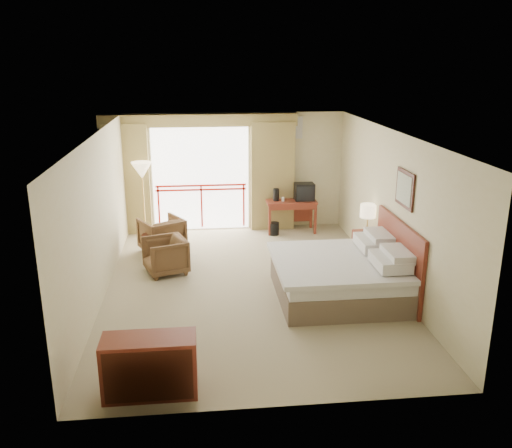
{
  "coord_description": "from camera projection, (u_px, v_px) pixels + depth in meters",
  "views": [
    {
      "loc": [
        -0.83,
        -8.83,
        3.89
      ],
      "look_at": [
        0.15,
        0.4,
        1.02
      ],
      "focal_mm": 38.0,
      "sensor_mm": 36.0,
      "label": 1
    }
  ],
  "objects": [
    {
      "name": "bed",
      "position": [
        342.0,
        276.0,
        9.09
      ],
      "size": [
        2.13,
        2.06,
        0.97
      ],
      "color": "brown",
      "rests_on": "floor"
    },
    {
      "name": "side_table",
      "position": [
        153.0,
        242.0,
        10.87
      ],
      "size": [
        0.45,
        0.45,
        0.49
      ],
      "rotation": [
        0.0,
        0.0,
        -0.33
      ],
      "color": "black",
      "rests_on": "floor"
    },
    {
      "name": "dresser",
      "position": [
        150.0,
        366.0,
        6.44
      ],
      "size": [
        1.12,
        0.47,
        0.74
      ],
      "rotation": [
        0.0,
        0.0,
        0.01
      ],
      "color": "maroon",
      "rests_on": "floor"
    },
    {
      "name": "wall_front",
      "position": [
        280.0,
        301.0,
        5.9
      ],
      "size": [
        5.0,
        0.0,
        5.0
      ],
      "primitive_type": "plane",
      "rotation": [
        -1.57,
        0.0,
        0.0
      ],
      "color": "beige",
      "rests_on": "ground"
    },
    {
      "name": "wall_right",
      "position": [
        391.0,
        209.0,
        9.48
      ],
      "size": [
        0.0,
        7.0,
        7.0
      ],
      "primitive_type": "plane",
      "rotation": [
        1.57,
        0.0,
        -1.57
      ],
      "color": "beige",
      "rests_on": "ground"
    },
    {
      "name": "curtain_left",
      "position": [
        127.0,
        180.0,
        12.19
      ],
      "size": [
        1.0,
        0.26,
        2.5
      ],
      "primitive_type": "cube",
      "color": "olive",
      "rests_on": "wall_back"
    },
    {
      "name": "curtain_right",
      "position": [
        272.0,
        176.0,
        12.52
      ],
      "size": [
        1.0,
        0.26,
        2.5
      ],
      "primitive_type": "cube",
      "color": "olive",
      "rests_on": "wall_back"
    },
    {
      "name": "floor",
      "position": [
        250.0,
        286.0,
        9.62
      ],
      "size": [
        7.0,
        7.0,
        0.0
      ],
      "primitive_type": "plane",
      "color": "gray",
      "rests_on": "ground"
    },
    {
      "name": "armchair_far",
      "position": [
        163.0,
        252.0,
        11.32
      ],
      "size": [
        1.08,
        1.09,
        0.73
      ],
      "primitive_type": "imported",
      "rotation": [
        0.0,
        0.0,
        -2.63
      ],
      "color": "#4E341F",
      "rests_on": "floor"
    },
    {
      "name": "balcony_door",
      "position": [
        201.0,
        179.0,
        12.49
      ],
      "size": [
        2.4,
        0.0,
        2.4
      ],
      "primitive_type": "plane",
      "rotation": [
        1.57,
        0.0,
        0.0
      ],
      "color": "white",
      "rests_on": "wall_back"
    },
    {
      "name": "table_lamp",
      "position": [
        368.0,
        211.0,
        10.4
      ],
      "size": [
        0.31,
        0.31,
        0.54
      ],
      "rotation": [
        0.0,
        0.0,
        -0.17
      ],
      "color": "tan",
      "rests_on": "nightstand"
    },
    {
      "name": "headboard",
      "position": [
        398.0,
        258.0,
        9.11
      ],
      "size": [
        0.06,
        2.1,
        1.3
      ],
      "primitive_type": "cube",
      "color": "maroon",
      "rests_on": "wall_right"
    },
    {
      "name": "tv",
      "position": [
        304.0,
        192.0,
        12.38
      ],
      "size": [
        0.44,
        0.35,
        0.4
      ],
      "rotation": [
        0.0,
        0.0,
        0.05
      ],
      "color": "black",
      "rests_on": "desk"
    },
    {
      "name": "hvac_vent",
      "position": [
        292.0,
        128.0,
        12.36
      ],
      "size": [
        0.5,
        0.04,
        0.5
      ],
      "primitive_type": "cube",
      "color": "silver",
      "rests_on": "wall_back"
    },
    {
      "name": "ceiling",
      "position": [
        249.0,
        133.0,
        8.83
      ],
      "size": [
        7.0,
        7.0,
        0.0
      ],
      "primitive_type": "plane",
      "rotation": [
        3.14,
        0.0,
        0.0
      ],
      "color": "white",
      "rests_on": "wall_back"
    },
    {
      "name": "balcony_railing",
      "position": [
        201.0,
        195.0,
        12.59
      ],
      "size": [
        2.09,
        0.03,
        1.02
      ],
      "color": "red",
      "rests_on": "wall_back"
    },
    {
      "name": "coffee_maker",
      "position": [
        276.0,
        195.0,
        12.33
      ],
      "size": [
        0.17,
        0.17,
        0.29
      ],
      "primitive_type": "cylinder",
      "rotation": [
        0.0,
        0.0,
        -0.31
      ],
      "color": "black",
      "rests_on": "desk"
    },
    {
      "name": "desk",
      "position": [
        291.0,
        207.0,
        12.51
      ],
      "size": [
        1.14,
        0.55,
        0.75
      ],
      "rotation": [
        0.0,
        0.0,
        0.01
      ],
      "color": "maroon",
      "rests_on": "floor"
    },
    {
      "name": "phone",
      "position": [
        367.0,
        234.0,
        10.32
      ],
      "size": [
        0.2,
        0.18,
        0.07
      ],
      "primitive_type": "cube",
      "rotation": [
        0.0,
        0.0,
        0.35
      ],
      "color": "black",
      "rests_on": "nightstand"
    },
    {
      "name": "floor_lamp",
      "position": [
        142.0,
        173.0,
        11.65
      ],
      "size": [
        0.44,
        0.44,
        1.74
      ],
      "rotation": [
        0.0,
        0.0,
        -0.03
      ],
      "color": "tan",
      "rests_on": "floor"
    },
    {
      "name": "framed_art",
      "position": [
        405.0,
        189.0,
        8.76
      ],
      "size": [
        0.04,
        0.72,
        0.6
      ],
      "color": "black",
      "rests_on": "wall_right"
    },
    {
      "name": "cup",
      "position": [
        283.0,
        199.0,
        12.33
      ],
      "size": [
        0.08,
        0.08,
        0.1
      ],
      "primitive_type": "cylinder",
      "rotation": [
        0.0,
        0.0,
        -0.19
      ],
      "color": "white",
      "rests_on": "desk"
    },
    {
      "name": "valance",
      "position": [
        199.0,
        120.0,
        12.0
      ],
      "size": [
        4.4,
        0.22,
        0.28
      ],
      "primitive_type": "cube",
      "color": "olive",
      "rests_on": "wall_back"
    },
    {
      "name": "wall_left",
      "position": [
        100.0,
        217.0,
        8.97
      ],
      "size": [
        0.0,
        7.0,
        7.0
      ],
      "primitive_type": "plane",
      "rotation": [
        1.57,
        0.0,
        1.57
      ],
      "color": "beige",
      "rests_on": "ground"
    },
    {
      "name": "wastebasket",
      "position": [
        274.0,
        229.0,
        12.36
      ],
      "size": [
        0.27,
        0.27,
        0.29
      ],
      "primitive_type": "cylinder",
      "rotation": [
        0.0,
        0.0,
        0.2
      ],
      "color": "black",
      "rests_on": "floor"
    },
    {
      "name": "nightstand",
      "position": [
        367.0,
        248.0,
        10.57
      ],
      "size": [
        0.48,
        0.56,
        0.64
      ],
      "primitive_type": "cube",
      "rotation": [
        0.0,
        0.0,
        0.06
      ],
      "color": "maroon",
      "rests_on": "floor"
    },
    {
      "name": "wall_back",
      "position": [
        235.0,
        172.0,
        12.55
      ],
      "size": [
        5.0,
        0.0,
        5.0
      ],
      "primitive_type": "plane",
      "rotation": [
        1.57,
        0.0,
        0.0
      ],
      "color": "beige",
      "rests_on": "ground"
    },
    {
      "name": "armchair_near",
      "position": [
        166.0,
        273.0,
        10.21
      ],
      "size": [
        0.94,
        0.93,
        0.68
      ],
      "primitive_type": "imported",
      "rotation": [
        0.0,
        0.0,
        -1.25
      ],
      "color": "#4E341F",
      "rests_on": "floor"
    },
    {
      "name": "book",
      "position": [
        153.0,
        235.0,
        10.82
      ],
      "size": [
        0.2,
        0.25,
        0.02
      ],
      "primitive_type": "imported",
      "rotation": [
        0.0,
        0.0,
        0.12
      ],
      "color": "white",
      "rests_on": "side_table"
    }
  ]
}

